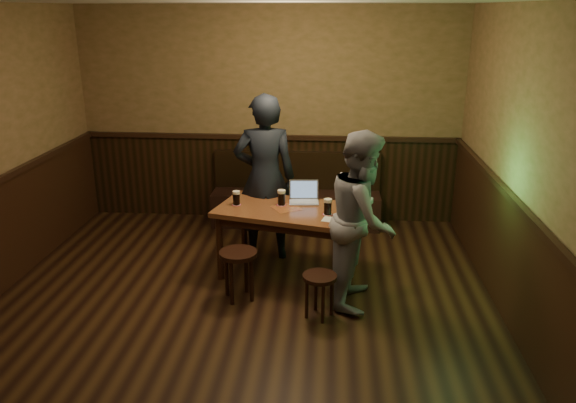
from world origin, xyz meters
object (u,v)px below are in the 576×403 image
at_px(stool_right, 320,283).
at_px(pint_mid, 281,198).
at_px(bench, 296,201).
at_px(pint_left, 236,198).
at_px(stool_left, 238,261).
at_px(laptop, 304,196).
at_px(pub_table, 287,217).
at_px(pint_right, 328,207).
at_px(person_grey, 363,219).
at_px(person_suit, 265,178).

bearing_deg(stool_right, pint_mid, 114.75).
distance_m(bench, pint_left, 1.66).
bearing_deg(bench, stool_left, -101.38).
relative_size(bench, laptop, 6.60).
distance_m(stool_right, laptop, 1.21).
bearing_deg(pint_left, pint_mid, 3.56).
bearing_deg(stool_right, pub_table, 113.63).
bearing_deg(pint_right, stool_right, -94.41).
height_order(pint_right, person_grey, person_grey).
height_order(stool_right, person_suit, person_suit).
bearing_deg(person_suit, pint_left, 50.44).
bearing_deg(person_grey, stool_right, 142.36).
relative_size(stool_right, person_grey, 0.25).
distance_m(laptop, person_suit, 0.53).
relative_size(bench, pint_left, 14.11).
xyz_separation_m(bench, pint_left, (-0.54, -1.48, 0.53)).
xyz_separation_m(stool_left, person_grey, (1.19, 0.08, 0.45)).
xyz_separation_m(pint_mid, laptop, (0.23, 0.14, -0.03)).
height_order(stool_left, person_grey, person_grey).
xyz_separation_m(pub_table, stool_right, (0.38, -0.86, -0.32)).
distance_m(stool_right, pint_left, 1.39).
xyz_separation_m(pub_table, stool_left, (-0.42, -0.57, -0.26)).
xyz_separation_m(bench, pint_right, (0.43, -1.70, 0.54)).
bearing_deg(stool_left, pint_right, 25.64).
bearing_deg(person_suit, pub_table, 114.02).
xyz_separation_m(stool_left, stool_right, (0.80, -0.29, -0.06)).
distance_m(pint_mid, person_grey, 1.01).
bearing_deg(pint_mid, pint_right, -26.76).
bearing_deg(bench, pint_left, -109.99).
height_order(pint_left, person_grey, person_grey).
distance_m(stool_right, pint_right, 0.87).
xyz_separation_m(stool_right, laptop, (-0.21, 1.09, 0.48)).
xyz_separation_m(pint_mid, person_suit, (-0.22, 0.38, 0.10)).
relative_size(pint_left, pint_mid, 0.92).
bearing_deg(bench, stool_right, -81.06).
bearing_deg(stool_left, bench, 78.62).
height_order(pub_table, pint_right, pint_right).
bearing_deg(pint_left, stool_right, -45.14).
distance_m(stool_left, person_suit, 1.18).
relative_size(pint_right, person_grey, 0.10).
bearing_deg(person_suit, person_grey, 130.34).
distance_m(pint_right, laptop, 0.47).
xyz_separation_m(stool_left, pint_left, (-0.11, 0.63, 0.44)).
bearing_deg(pub_table, person_suit, 135.33).
distance_m(stool_left, laptop, 1.08).
bearing_deg(pint_mid, stool_left, -118.91).
bearing_deg(stool_left, laptop, 53.28).
height_order(stool_left, laptop, laptop).
distance_m(pint_left, person_grey, 1.42).
distance_m(stool_left, pint_left, 0.77).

